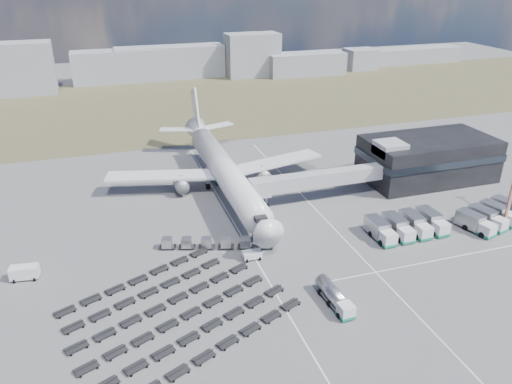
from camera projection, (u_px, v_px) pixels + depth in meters
name	position (u px, v px, depth m)	size (l,w,h in m)	color
ground	(270.00, 263.00, 86.03)	(420.00, 420.00, 0.00)	#565659
grass_strip	(170.00, 105.00, 181.09)	(420.00, 90.00, 0.01)	#444029
lane_markings	(315.00, 246.00, 91.35)	(47.12, 110.00, 0.01)	silver
terminal	(427.00, 158.00, 117.86)	(30.40, 16.40, 11.00)	black
jet_bridge	(309.00, 181.00, 106.00)	(30.30, 3.80, 7.05)	#939399
airliner	(223.00, 168.00, 111.79)	(51.59, 64.53, 17.62)	silver
skyline	(68.00, 66.00, 202.89)	(327.42, 24.98, 24.81)	gray
fuel_tanker	(335.00, 297.00, 75.13)	(2.68, 8.89, 2.84)	silver
pushback_tug	(252.00, 255.00, 87.06)	(3.31, 1.86, 1.49)	silver
utility_van	(25.00, 273.00, 81.35)	(4.45, 2.02, 2.37)	silver
catering_truck	(217.00, 174.00, 118.21)	(3.89, 7.00, 3.03)	silver
service_trucks_near	(407.00, 226.00, 94.75)	(14.34, 8.09, 3.16)	silver
service_trucks_far	(493.00, 216.00, 98.55)	(15.40, 10.98, 3.09)	silver
uld_row	(216.00, 243.00, 90.15)	(20.19, 7.87, 1.87)	black
baggage_dollies	(173.00, 313.00, 73.36)	(37.30, 33.48, 0.73)	black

